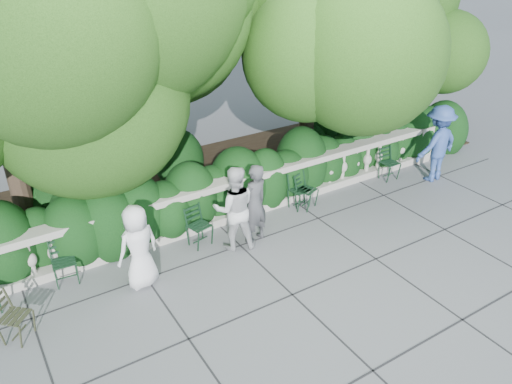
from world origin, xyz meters
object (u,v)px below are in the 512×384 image
person_older_blue (437,144)px  person_businessman (138,247)px  chair_b (69,287)px  chair_f (311,209)px  chair_weathered (29,339)px  chair_c (205,247)px  person_woman_grey (254,204)px  person_casual_man (234,208)px  chair_d (303,210)px  chair_e (392,181)px

person_older_blue → person_businessman: bearing=-0.8°
chair_b → chair_f: size_ratio=1.00×
chair_b → person_older_blue: size_ratio=0.43×
person_older_blue → chair_b: bearing=-4.9°
chair_b → chair_weathered: same height
chair_c → chair_f: size_ratio=1.00×
person_businessman → person_woman_grey: size_ratio=0.94×
person_woman_grey → person_casual_man: (-0.45, 0.01, 0.03)m
chair_c → chair_d: bearing=-9.1°
chair_d → person_businessman: person_businessman is taller
person_casual_man → person_woman_grey: bearing=-160.1°
person_businessman → chair_d: bearing=175.2°
chair_e → person_businessman: person_businessman is taller
chair_d → chair_e: (2.78, -0.03, 0.00)m
chair_e → person_older_blue: 1.42m
chair_e → person_older_blue: bearing=-26.1°
chair_d → person_businessman: (-4.05, -0.58, 0.79)m
chair_d → person_older_blue: bearing=-15.3°
chair_d → chair_c: bearing=175.7°
chair_c → chair_f: same height
chair_b → person_casual_man: bearing=-2.3°
person_woman_grey → person_older_blue: (5.30, -0.03, 0.12)m
chair_b → chair_d: same height
chair_d → person_woman_grey: (-1.59, -0.45, 0.85)m
chair_b → chair_f: (5.39, -0.10, 0.00)m
person_businessman → chair_e: bearing=171.6°
chair_c → person_older_blue: person_older_blue is taller
person_casual_man → person_older_blue: bearing=-159.0°
person_woman_grey → person_older_blue: size_ratio=0.87×
person_older_blue → chair_weathered: bearing=1.2°
chair_c → chair_b: bearing=163.2°
chair_f → person_older_blue: bearing=-28.0°
chair_c → person_casual_man: person_casual_man is taller
chair_b → chair_e: 8.00m
chair_d → person_older_blue: size_ratio=0.43×
chair_weathered → chair_e: bearing=-41.1°
chair_b → person_businessman: 1.53m
chair_e → person_businessman: 6.90m
chair_weathered → chair_b: bearing=1.9°
chair_e → chair_weathered: 8.90m
chair_f → person_businessman: bearing=165.3°
chair_weathered → person_businessman: bearing=-36.5°
chair_e → person_casual_man: bearing=-175.6°
chair_e → person_older_blue: person_older_blue is taller
person_casual_man → person_older_blue: 5.76m
person_older_blue → person_woman_grey: bearing=-1.9°
chair_e → chair_weathered: bearing=-174.4°
chair_f → person_businessman: (-4.22, -0.51, 0.79)m
chair_weathered → chair_c: bearing=-34.2°
chair_b → person_older_blue: person_older_blue is taller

